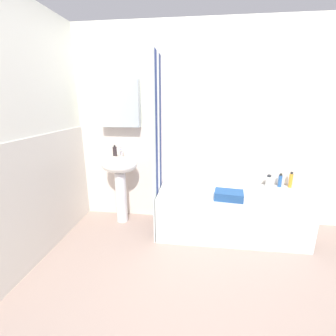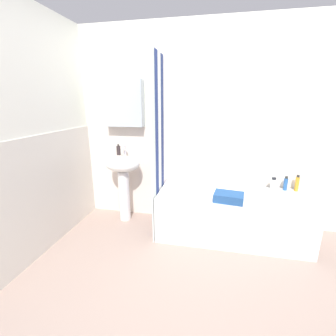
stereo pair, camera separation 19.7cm
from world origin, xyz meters
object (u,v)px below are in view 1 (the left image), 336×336
(towel_folded, at_px, (229,195))
(body_wash_bottle, at_px, (269,181))
(sink, at_px, (120,175))
(conditioner_bottle, at_px, (291,180))
(bathtub, at_px, (229,213))
(soap_dispenser, at_px, (115,151))
(lotion_bottle, at_px, (280,181))

(towel_folded, bearing_deg, body_wash_bottle, 39.65)
(sink, relative_size, towel_folded, 2.92)
(conditioner_bottle, bearing_deg, bathtub, -160.97)
(bathtub, xyz_separation_m, towel_folded, (-0.05, -0.20, 0.30))
(bathtub, bearing_deg, conditioner_bottle, 19.03)
(sink, distance_m, soap_dispenser, 0.30)
(body_wash_bottle, bearing_deg, towel_folded, -140.35)
(soap_dispenser, height_order, lotion_bottle, soap_dispenser)
(lotion_bottle, bearing_deg, conditioner_bottle, -1.22)
(soap_dispenser, distance_m, conditioner_bottle, 2.15)
(soap_dispenser, relative_size, towel_folded, 0.47)
(lotion_bottle, relative_size, towel_folded, 0.56)
(sink, distance_m, conditioner_bottle, 2.07)
(sink, xyz_separation_m, body_wash_bottle, (1.80, 0.09, -0.04))
(soap_dispenser, distance_m, lotion_bottle, 2.04)
(lotion_bottle, bearing_deg, bathtub, -157.35)
(sink, relative_size, body_wash_bottle, 5.61)
(sink, height_order, conditioner_bottle, sink)
(bathtub, distance_m, towel_folded, 0.37)
(soap_dispenser, distance_m, bathtub, 1.57)
(soap_dispenser, distance_m, towel_folded, 1.46)
(body_wash_bottle, bearing_deg, sink, -177.08)
(lotion_bottle, height_order, towel_folded, lotion_bottle)
(sink, distance_m, lotion_bottle, 1.95)
(body_wash_bottle, bearing_deg, conditioner_bottle, 5.40)
(conditioner_bottle, height_order, lotion_bottle, conditioner_bottle)
(sink, distance_m, body_wash_bottle, 1.81)
(sink, distance_m, bathtub, 1.40)
(sink, bearing_deg, conditioner_bottle, 3.23)
(conditioner_bottle, distance_m, body_wash_bottle, 0.26)
(bathtub, relative_size, towel_folded, 5.57)
(towel_folded, bearing_deg, soap_dispenser, 163.99)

